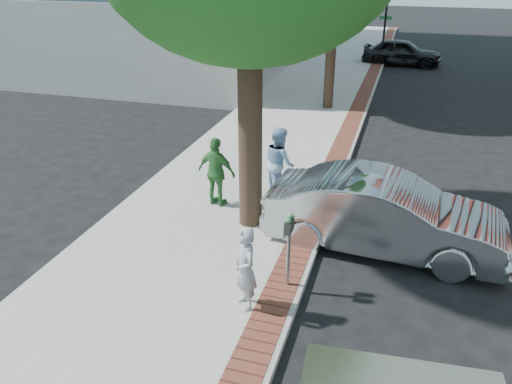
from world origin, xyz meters
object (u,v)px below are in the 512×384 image
at_px(person_officer, 279,162).
at_px(person_green, 217,172).
at_px(bg_car, 402,52).
at_px(person_gray, 245,269).
at_px(sedan_silver, 384,214).
at_px(parking_meter, 289,236).

bearing_deg(person_officer, person_green, 88.95).
relative_size(person_green, bg_car, 0.40).
relative_size(person_gray, bg_car, 0.36).
relative_size(person_officer, person_green, 1.06).
bearing_deg(sedan_silver, parking_meter, 147.16).
bearing_deg(bg_car, person_gray, 176.89).
bearing_deg(person_officer, bg_car, -43.53).
bearing_deg(person_green, sedan_silver, -177.62).
height_order(person_officer, bg_car, person_officer).
height_order(person_officer, sedan_silver, person_officer).
bearing_deg(parking_meter, person_gray, -123.92).
distance_m(person_green, bg_car, 20.20).
distance_m(person_officer, person_green, 1.62).
xyz_separation_m(person_officer, sedan_silver, (2.70, -1.59, -0.24)).
distance_m(person_gray, sedan_silver, 3.62).
xyz_separation_m(person_gray, sedan_silver, (2.13, 2.92, -0.11)).
distance_m(parking_meter, person_green, 3.68).
bearing_deg(person_officer, parking_meter, 160.46).
xyz_separation_m(parking_meter, person_green, (-2.44, 2.75, -0.19)).
relative_size(sedan_silver, bg_car, 1.14).
bearing_deg(person_green, person_gray, 129.45).
relative_size(parking_meter, person_gray, 0.95).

